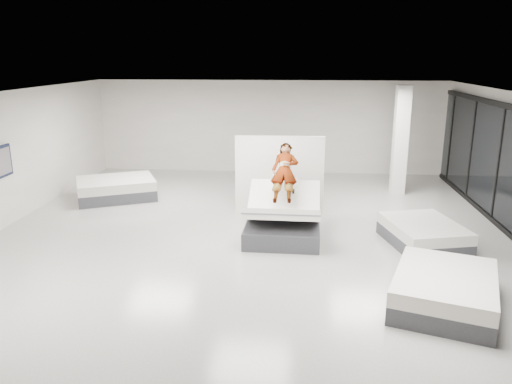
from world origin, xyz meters
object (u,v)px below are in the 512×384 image
(column, at_px, (400,140))
(flat_bed_right_far, at_px, (423,234))
(person, at_px, (285,179))
(hero_bed, at_px, (283,218))
(flat_bed_right_near, at_px, (444,290))
(remote, at_px, (293,191))
(flat_bed_left_far, at_px, (116,189))
(divider_panel, at_px, (279,176))

(column, bearing_deg, flat_bed_right_far, -92.91)
(person, distance_m, column, 4.96)
(flat_bed_right_far, bearing_deg, hero_bed, 174.29)
(column, bearing_deg, hero_bed, -129.42)
(person, bearing_deg, flat_bed_right_near, -49.91)
(remote, bearing_deg, flat_bed_right_near, -49.09)
(flat_bed_left_far, bearing_deg, flat_bed_right_far, -20.61)
(flat_bed_right_near, distance_m, flat_bed_left_far, 9.64)
(remote, distance_m, flat_bed_right_far, 2.98)
(hero_bed, distance_m, flat_bed_right_far, 3.09)
(remote, height_order, divider_panel, divider_panel)
(divider_panel, height_order, flat_bed_right_far, divider_panel)
(flat_bed_right_far, height_order, column, column)
(remote, xyz_separation_m, divider_panel, (-0.38, 1.65, -0.05))
(divider_panel, distance_m, flat_bed_left_far, 4.94)
(remote, bearing_deg, person, 122.15)
(divider_panel, bearing_deg, remote, -77.03)
(person, distance_m, remote, 0.46)
(divider_panel, height_order, column, column)
(hero_bed, xyz_separation_m, flat_bed_left_far, (-4.93, 2.70, -0.13))
(column, bearing_deg, person, -131.59)
(hero_bed, xyz_separation_m, column, (3.29, 4.00, 1.18))
(hero_bed, bearing_deg, remote, -13.47)
(person, height_order, flat_bed_left_far, person)
(person, xyz_separation_m, flat_bed_right_near, (2.75, -3.42, -0.99))
(divider_panel, bearing_deg, person, -82.57)
(flat_bed_left_far, bearing_deg, flat_bed_right_near, -37.15)
(flat_bed_right_near, distance_m, column, 7.26)
(flat_bed_right_far, bearing_deg, remote, 174.89)
(person, xyz_separation_m, divider_panel, (-0.17, 1.30, -0.25))
(flat_bed_left_far, height_order, column, column)
(flat_bed_right_far, bearing_deg, divider_panel, 149.48)
(remote, distance_m, flat_bed_right_near, 4.06)
(remote, bearing_deg, flat_bed_left_far, 153.15)
(hero_bed, height_order, divider_panel, divider_panel)
(person, bearing_deg, remote, -57.85)
(hero_bed, relative_size, flat_bed_right_far, 1.04)
(flat_bed_right_near, bearing_deg, column, 85.72)
(divider_panel, distance_m, column, 4.25)
(divider_panel, relative_size, column, 0.71)
(hero_bed, distance_m, remote, 0.70)
(flat_bed_left_far, distance_m, column, 8.42)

